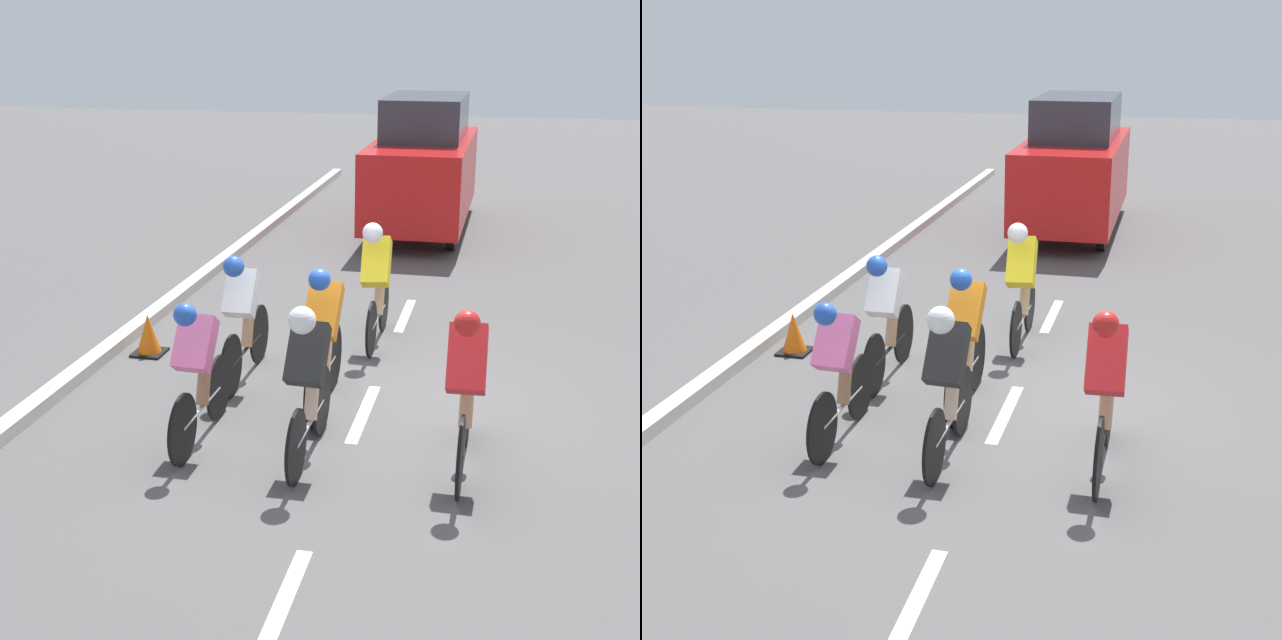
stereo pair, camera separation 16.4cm
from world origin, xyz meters
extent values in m
plane|color=#565454|center=(0.00, 0.00, 0.00)|extent=(60.00, 60.00, 0.00)
cube|color=white|center=(0.00, 3.25, 0.00)|extent=(0.12, 1.40, 0.01)
cube|color=white|center=(0.00, 0.05, 0.00)|extent=(0.12, 1.40, 0.01)
cube|color=white|center=(0.00, -3.15, 0.00)|extent=(0.12, 1.40, 0.01)
cube|color=beige|center=(3.20, 0.05, 0.07)|extent=(0.20, 28.74, 0.14)
cylinder|color=black|center=(-1.04, 0.46, 0.35)|extent=(0.03, 0.70, 0.70)
cylinder|color=black|center=(-1.04, 1.48, 0.35)|extent=(0.03, 0.70, 0.70)
cylinder|color=black|center=(-1.04, 0.97, 0.35)|extent=(0.04, 1.02, 0.04)
cylinder|color=black|center=(-1.04, 0.79, 0.56)|extent=(0.04, 0.04, 0.42)
cylinder|color=#1999D8|center=(-1.04, 0.92, 0.45)|extent=(0.07, 0.07, 0.16)
cylinder|color=tan|center=(-1.04, 0.89, 0.53)|extent=(0.12, 0.23, 0.36)
cube|color=red|center=(-1.04, 1.07, 1.05)|extent=(0.33, 0.49, 0.59)
sphere|color=red|center=(-1.03, 1.29, 1.44)|extent=(0.22, 0.22, 0.22)
cylinder|color=black|center=(0.31, 0.56, 0.33)|extent=(0.03, 0.66, 0.66)
cylinder|color=black|center=(0.31, 1.56, 0.33)|extent=(0.03, 0.66, 0.66)
cylinder|color=#B7B7BC|center=(0.31, 1.06, 0.33)|extent=(0.04, 1.00, 0.04)
cylinder|color=#B7B7BC|center=(0.31, 0.88, 0.54)|extent=(0.04, 0.04, 0.42)
cylinder|color=#1999D8|center=(0.31, 1.01, 0.43)|extent=(0.07, 0.07, 0.16)
cylinder|color=beige|center=(0.31, 0.98, 0.51)|extent=(0.12, 0.23, 0.36)
cube|color=black|center=(0.31, 1.16, 1.02)|extent=(0.34, 0.47, 0.56)
sphere|color=white|center=(0.30, 1.38, 1.39)|extent=(0.23, 0.23, 0.23)
cylinder|color=black|center=(1.41, -1.10, 0.34)|extent=(0.03, 0.67, 0.67)
cylinder|color=black|center=(1.41, -0.07, 0.34)|extent=(0.03, 0.67, 0.67)
cylinder|color=black|center=(1.41, -0.59, 0.34)|extent=(0.04, 1.03, 0.04)
cylinder|color=black|center=(1.41, -0.77, 0.55)|extent=(0.04, 0.04, 0.42)
cylinder|color=#1999D8|center=(1.41, -0.64, 0.44)|extent=(0.07, 0.07, 0.16)
cylinder|color=tan|center=(1.41, -0.67, 0.52)|extent=(0.12, 0.23, 0.36)
cube|color=white|center=(1.41, -0.49, 1.00)|extent=(0.32, 0.45, 0.52)
sphere|color=blue|center=(1.42, -0.27, 1.35)|extent=(0.22, 0.22, 0.22)
cylinder|color=black|center=(1.37, 0.46, 0.32)|extent=(0.03, 0.65, 0.65)
cylinder|color=black|center=(1.37, 1.43, 0.32)|extent=(0.03, 0.65, 0.65)
cylinder|color=#B7B7BC|center=(1.37, 0.95, 0.32)|extent=(0.04, 0.97, 0.04)
cylinder|color=#B7B7BC|center=(1.37, 0.78, 0.53)|extent=(0.04, 0.04, 0.42)
cylinder|color=green|center=(1.37, 0.90, 0.42)|extent=(0.07, 0.07, 0.16)
cylinder|color=#9E704C|center=(1.37, 0.88, 0.50)|extent=(0.12, 0.23, 0.36)
cube|color=pink|center=(1.36, 1.05, 0.99)|extent=(0.33, 0.45, 0.53)
sphere|color=blue|center=(1.36, 1.27, 1.33)|extent=(0.20, 0.20, 0.20)
cylinder|color=black|center=(0.43, -0.54, 0.35)|extent=(0.03, 0.71, 0.71)
cylinder|color=black|center=(0.43, 0.43, 0.35)|extent=(0.03, 0.71, 0.71)
cylinder|color=#B7B7BC|center=(0.43, -0.05, 0.35)|extent=(0.04, 0.96, 0.04)
cylinder|color=#B7B7BC|center=(0.43, -0.22, 0.56)|extent=(0.04, 0.04, 0.42)
cylinder|color=white|center=(0.43, -0.10, 0.45)|extent=(0.07, 0.07, 0.16)
cylinder|color=#DBAD84|center=(0.43, -0.13, 0.53)|extent=(0.12, 0.23, 0.36)
cube|color=orange|center=(0.41, 0.05, 1.05)|extent=(0.34, 0.48, 0.58)
sphere|color=blue|center=(0.40, 0.27, 1.42)|extent=(0.21, 0.21, 0.21)
cylinder|color=black|center=(0.20, -2.52, 0.33)|extent=(0.03, 0.66, 0.66)
cylinder|color=black|center=(0.20, -1.57, 0.33)|extent=(0.03, 0.66, 0.66)
cylinder|color=#B7B7BC|center=(0.20, -2.04, 0.33)|extent=(0.04, 0.95, 0.04)
cylinder|color=#B7B7BC|center=(0.20, -2.21, 0.54)|extent=(0.04, 0.04, 0.42)
cylinder|color=green|center=(0.20, -2.09, 0.43)|extent=(0.07, 0.07, 0.16)
cylinder|color=#DBAD84|center=(0.20, -2.11, 0.51)|extent=(0.12, 0.23, 0.36)
cube|color=yellow|center=(0.21, -1.94, 1.04)|extent=(0.35, 0.50, 0.60)
sphere|color=white|center=(0.23, -1.72, 1.43)|extent=(0.23, 0.23, 0.23)
cylinder|color=black|center=(-0.30, -6.92, 0.32)|extent=(0.14, 0.64, 0.64)
cylinder|color=black|center=(1.06, -6.92, 0.32)|extent=(0.14, 0.64, 0.64)
cylinder|color=black|center=(-0.30, -9.72, 0.32)|extent=(0.14, 0.64, 0.64)
cylinder|color=black|center=(1.06, -9.72, 0.32)|extent=(0.14, 0.64, 0.64)
cube|color=red|center=(0.38, -8.32, 1.00)|extent=(1.70, 4.50, 1.37)
cube|color=#2D333D|center=(0.38, -8.54, 2.06)|extent=(1.39, 2.48, 0.75)
cube|color=black|center=(2.75, -1.06, 0.01)|extent=(0.36, 0.36, 0.03)
cone|color=orange|center=(2.75, -1.06, 0.26)|extent=(0.28, 0.28, 0.46)
camera|label=1|loc=(-1.35, 8.06, 3.70)|focal=50.00mm
camera|label=2|loc=(-1.51, 8.03, 3.70)|focal=50.00mm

